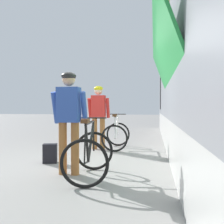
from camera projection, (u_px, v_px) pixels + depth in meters
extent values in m
plane|color=gray|center=(84.00, 164.00, 4.89)|extent=(80.00, 80.00, 0.00)
cube|color=#238C3D|center=(169.00, 74.00, 4.61)|extent=(0.62, 4.47, 1.61)
cube|color=yellow|center=(167.00, 4.00, 5.24)|extent=(0.04, 17.18, 0.20)
cube|color=black|center=(165.00, 65.00, 6.16)|extent=(0.04, 1.10, 0.80)
cube|color=black|center=(160.00, 85.00, 11.30)|extent=(0.03, 1.10, 2.29)
cylinder|color=#935B2D|center=(95.00, 133.00, 6.69)|extent=(0.14, 0.14, 0.90)
cylinder|color=#935B2D|center=(102.00, 133.00, 6.65)|extent=(0.14, 0.14, 0.90)
cube|color=red|center=(98.00, 106.00, 6.66)|extent=(0.38, 0.25, 0.60)
cylinder|color=red|center=(90.00, 108.00, 6.74)|extent=(0.09, 0.26, 0.56)
cylinder|color=red|center=(108.00, 108.00, 6.66)|extent=(0.09, 0.26, 0.56)
sphere|color=beige|center=(98.00, 91.00, 6.65)|extent=(0.22, 0.22, 0.22)
ellipsoid|color=yellow|center=(98.00, 89.00, 6.65)|extent=(0.26, 0.28, 0.14)
cylinder|color=#935B2D|center=(63.00, 148.00, 4.13)|extent=(0.14, 0.14, 0.90)
cylinder|color=#935B2D|center=(75.00, 148.00, 4.10)|extent=(0.14, 0.14, 0.90)
cube|color=#2D4C9E|center=(69.00, 105.00, 4.11)|extent=(0.39, 0.25, 0.60)
cylinder|color=#2D4C9E|center=(55.00, 108.00, 4.19)|extent=(0.10, 0.26, 0.56)
cylinder|color=#2D4C9E|center=(84.00, 108.00, 4.11)|extent=(0.10, 0.26, 0.56)
sphere|color=tan|center=(69.00, 80.00, 4.10)|extent=(0.22, 0.22, 0.22)
ellipsoid|color=black|center=(69.00, 76.00, 4.10)|extent=(0.26, 0.28, 0.14)
torus|color=black|center=(118.00, 134.00, 7.27)|extent=(0.71, 0.09, 0.71)
torus|color=black|center=(114.00, 138.00, 6.26)|extent=(0.71, 0.09, 0.71)
cylinder|color=white|center=(117.00, 127.00, 6.92)|extent=(0.08, 0.65, 0.63)
cylinder|color=white|center=(116.00, 117.00, 6.80)|extent=(0.09, 0.85, 0.04)
cylinder|color=white|center=(115.00, 128.00, 6.50)|extent=(0.05, 0.28, 0.62)
cylinder|color=white|center=(115.00, 138.00, 6.44)|extent=(0.05, 0.36, 0.08)
cylinder|color=white|center=(115.00, 128.00, 6.32)|extent=(0.03, 0.14, 0.56)
cylinder|color=white|center=(118.00, 125.00, 7.25)|extent=(0.04, 0.08, 0.55)
cylinder|color=black|center=(118.00, 114.00, 7.22)|extent=(0.48, 0.05, 0.02)
cube|color=#4C2D19|center=(115.00, 115.00, 6.34)|extent=(0.11, 0.25, 0.06)
torus|color=black|center=(94.00, 151.00, 4.41)|extent=(0.71, 0.13, 0.71)
torus|color=black|center=(84.00, 164.00, 3.39)|extent=(0.71, 0.13, 0.71)
cylinder|color=black|center=(91.00, 140.00, 4.05)|extent=(0.12, 0.64, 0.63)
cylinder|color=black|center=(90.00, 123.00, 3.93)|extent=(0.14, 0.85, 0.04)
cylinder|color=black|center=(87.00, 144.00, 3.63)|extent=(0.07, 0.28, 0.62)
cylinder|color=black|center=(86.00, 163.00, 3.57)|extent=(0.07, 0.36, 0.08)
cylinder|color=black|center=(85.00, 144.00, 3.45)|extent=(0.04, 0.15, 0.56)
cylinder|color=black|center=(94.00, 136.00, 4.38)|extent=(0.04, 0.09, 0.55)
cylinder|color=black|center=(93.00, 118.00, 4.35)|extent=(0.48, 0.08, 0.02)
cube|color=#4C2D19|center=(85.00, 121.00, 3.47)|extent=(0.13, 0.25, 0.06)
cube|color=black|center=(50.00, 153.00, 4.99)|extent=(0.32, 0.25, 0.40)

